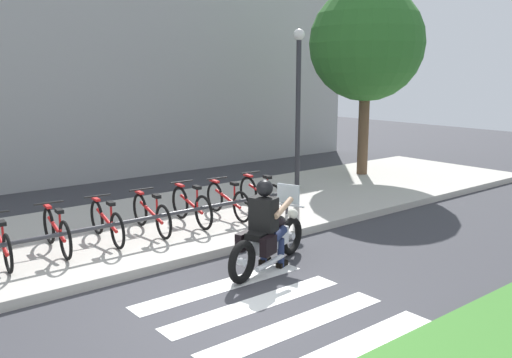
% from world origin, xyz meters
% --- Properties ---
extents(ground_plane, '(48.00, 48.00, 0.00)m').
position_xyz_m(ground_plane, '(0.00, 0.00, 0.00)').
color(ground_plane, '#38383D').
extents(sidewalk, '(24.00, 4.40, 0.15)m').
position_xyz_m(sidewalk, '(0.00, 4.04, 0.07)').
color(sidewalk, '#B7B2A8').
rests_on(sidewalk, ground).
extents(crosswalk_stripe_0, '(2.80, 0.40, 0.01)m').
position_xyz_m(crosswalk_stripe_0, '(0.56, -1.60, 0.00)').
color(crosswalk_stripe_0, white).
rests_on(crosswalk_stripe_0, ground).
extents(crosswalk_stripe_1, '(2.80, 0.40, 0.01)m').
position_xyz_m(crosswalk_stripe_1, '(0.56, -0.80, 0.00)').
color(crosswalk_stripe_1, white).
rests_on(crosswalk_stripe_1, ground).
extents(crosswalk_stripe_2, '(2.80, 0.40, 0.01)m').
position_xyz_m(crosswalk_stripe_2, '(0.56, 0.00, 0.00)').
color(crosswalk_stripe_2, white).
rests_on(crosswalk_stripe_2, ground).
extents(crosswalk_stripe_3, '(2.80, 0.40, 0.01)m').
position_xyz_m(crosswalk_stripe_3, '(0.56, 0.80, 0.00)').
color(crosswalk_stripe_3, white).
rests_on(crosswalk_stripe_3, ground).
extents(motorcycle, '(2.09, 0.94, 1.24)m').
position_xyz_m(motorcycle, '(1.61, 0.96, 0.46)').
color(motorcycle, black).
rests_on(motorcycle, ground).
extents(rider, '(0.74, 0.67, 1.45)m').
position_xyz_m(rider, '(1.54, 0.94, 0.83)').
color(rider, black).
rests_on(rider, ground).
extents(bicycle_0, '(0.48, 1.69, 0.73)m').
position_xyz_m(bicycle_0, '(-1.73, 3.41, 0.49)').
color(bicycle_0, black).
rests_on(bicycle_0, sidewalk).
extents(bicycle_1, '(0.48, 1.63, 0.77)m').
position_xyz_m(bicycle_1, '(-0.87, 3.41, 0.50)').
color(bicycle_1, black).
rests_on(bicycle_1, sidewalk).
extents(bicycle_2, '(0.48, 1.66, 0.76)m').
position_xyz_m(bicycle_2, '(-0.00, 3.41, 0.50)').
color(bicycle_2, black).
rests_on(bicycle_2, sidewalk).
extents(bicycle_3, '(0.48, 1.68, 0.76)m').
position_xyz_m(bicycle_3, '(0.86, 3.41, 0.50)').
color(bicycle_3, black).
rests_on(bicycle_3, sidewalk).
extents(bicycle_4, '(0.48, 1.63, 0.80)m').
position_xyz_m(bicycle_4, '(1.73, 3.41, 0.51)').
color(bicycle_4, black).
rests_on(bicycle_4, sidewalk).
extents(bicycle_5, '(0.48, 1.67, 0.76)m').
position_xyz_m(bicycle_5, '(2.59, 3.41, 0.50)').
color(bicycle_5, black).
rests_on(bicycle_5, sidewalk).
extents(bicycle_6, '(0.48, 1.61, 0.79)m').
position_xyz_m(bicycle_6, '(3.46, 3.41, 0.51)').
color(bicycle_6, black).
rests_on(bicycle_6, sidewalk).
extents(bike_rack, '(5.79, 0.07, 0.49)m').
position_xyz_m(bike_rack, '(0.86, 2.86, 0.58)').
color(bike_rack, '#333338').
rests_on(bike_rack, sidewalk).
extents(street_lamp, '(0.28, 0.28, 4.05)m').
position_xyz_m(street_lamp, '(5.48, 4.44, 2.47)').
color(street_lamp, '#2D2D33').
rests_on(street_lamp, ground).
extents(tree_near_rack, '(3.17, 3.17, 5.39)m').
position_xyz_m(tree_near_rack, '(8.42, 4.84, 3.79)').
color(tree_near_rack, brown).
rests_on(tree_near_rack, ground).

